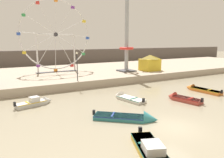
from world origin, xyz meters
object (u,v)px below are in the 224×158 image
drop_tower_steel_tower (127,41)px  motorboat_faded_red (181,98)px  motorboat_white_red_stripe (125,98)px  ferris_wheel_white_frame (56,36)px  carnival_booth_yellow_awning (150,62)px  promenade_lamp_near (77,62)px  motorboat_orange_hull (200,89)px  motorboat_teal_painted (133,118)px  motorboat_mustard_yellow (155,158)px  motorboat_pale_grey (36,102)px

drop_tower_steel_tower → motorboat_faded_red: bearing=-100.6°
motorboat_white_red_stripe → ferris_wheel_white_frame: size_ratio=0.36×
motorboat_white_red_stripe → drop_tower_steel_tower: 16.51m
motorboat_white_red_stripe → carnival_booth_yellow_awning: carnival_booth_yellow_awning is taller
promenade_lamp_near → motorboat_orange_hull: bearing=-34.0°
motorboat_teal_painted → drop_tower_steel_tower: 22.75m
motorboat_mustard_yellow → ferris_wheel_white_frame: ferris_wheel_white_frame is taller
drop_tower_steel_tower → motorboat_white_red_stripe: bearing=-123.4°
drop_tower_steel_tower → carnival_booth_yellow_awning: 6.12m
motorboat_pale_grey → ferris_wheel_white_frame: size_ratio=0.32×
motorboat_orange_hull → drop_tower_steel_tower: (-2.73, 14.17, 6.45)m
motorboat_faded_red → promenade_lamp_near: 14.62m
motorboat_teal_painted → drop_tower_steel_tower: bearing=98.6°
motorboat_orange_hull → motorboat_mustard_yellow: bearing=117.3°
motorboat_pale_grey → carnival_booth_yellow_awning: carnival_booth_yellow_awning is taller
motorboat_mustard_yellow → promenade_lamp_near: bearing=-166.3°
drop_tower_steel_tower → ferris_wheel_white_frame: bearing=154.3°
motorboat_teal_painted → ferris_wheel_white_frame: 25.23m
drop_tower_steel_tower → promenade_lamp_near: drop_tower_steel_tower is taller
motorboat_mustard_yellow → motorboat_faded_red: size_ratio=1.28×
motorboat_faded_red → ferris_wheel_white_frame: (-8.45, 21.72, 7.43)m
carnival_booth_yellow_awning → drop_tower_steel_tower: bearing=162.2°
motorboat_teal_painted → carnival_booth_yellow_awning: bearing=87.6°
motorboat_pale_grey → promenade_lamp_near: promenade_lamp_near is taller
motorboat_orange_hull → motorboat_faded_red: (-5.77, -2.03, 0.01)m
motorboat_white_red_stripe → promenade_lamp_near: size_ratio=1.15×
motorboat_orange_hull → carnival_booth_yellow_awning: carnival_booth_yellow_awning is taller
motorboat_orange_hull → carnival_booth_yellow_awning: size_ratio=1.45×
motorboat_faded_red → drop_tower_steel_tower: bearing=-23.6°
motorboat_pale_grey → motorboat_faded_red: motorboat_pale_grey is taller
motorboat_faded_red → promenade_lamp_near: bearing=22.8°
motorboat_orange_hull → motorboat_teal_painted: 14.83m
ferris_wheel_white_frame → promenade_lamp_near: 10.92m
motorboat_pale_grey → motorboat_teal_painted: 10.77m
motorboat_white_red_stripe → drop_tower_steel_tower: drop_tower_steel_tower is taller
motorboat_orange_hull → promenade_lamp_near: bearing=51.5°
motorboat_faded_red → promenade_lamp_near: size_ratio=1.06×
motorboat_orange_hull → carnival_booth_yellow_awning: (1.77, 12.88, 2.50)m
carnival_booth_yellow_awning → motorboat_orange_hull: bearing=-99.6°
carnival_booth_yellow_awning → motorboat_pale_grey: bearing=-160.6°
ferris_wheel_white_frame → carnival_booth_yellow_awning: size_ratio=3.48×
motorboat_teal_painted → drop_tower_steel_tower: drop_tower_steel_tower is taller
motorboat_mustard_yellow → motorboat_pale_grey: size_ratio=1.34×
motorboat_teal_painted → carnival_booth_yellow_awning: (15.93, 17.28, 2.53)m
carnival_booth_yellow_awning → promenade_lamp_near: (-15.81, -3.40, 1.09)m
motorboat_white_red_stripe → motorboat_mustard_yellow: bearing=143.0°
motorboat_orange_hull → motorboat_faded_red: bearing=104.9°
motorboat_mustard_yellow → motorboat_teal_painted: bearing=177.8°
ferris_wheel_white_frame → motorboat_white_red_stripe: bearing=-80.3°
motorboat_orange_hull → motorboat_white_red_stripe: motorboat_white_red_stripe is taller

